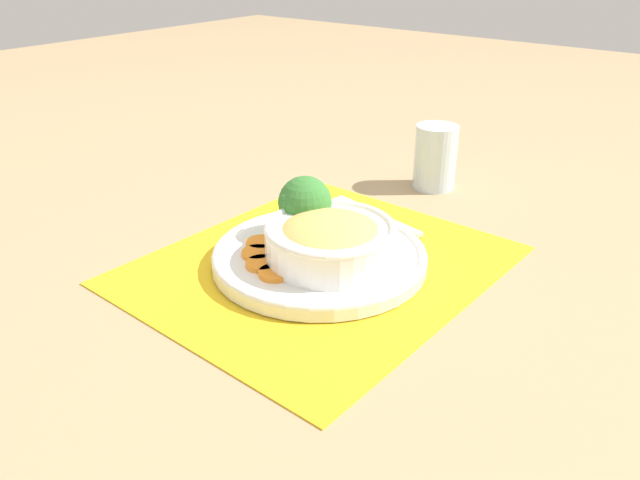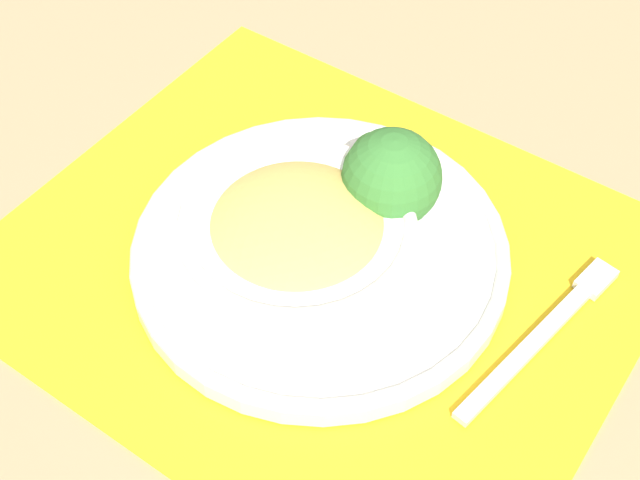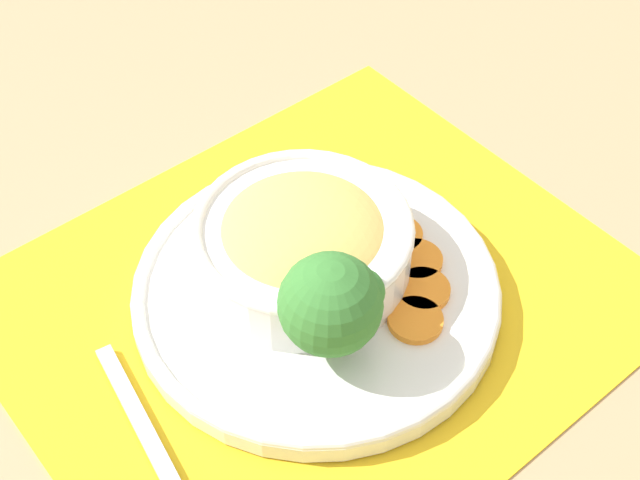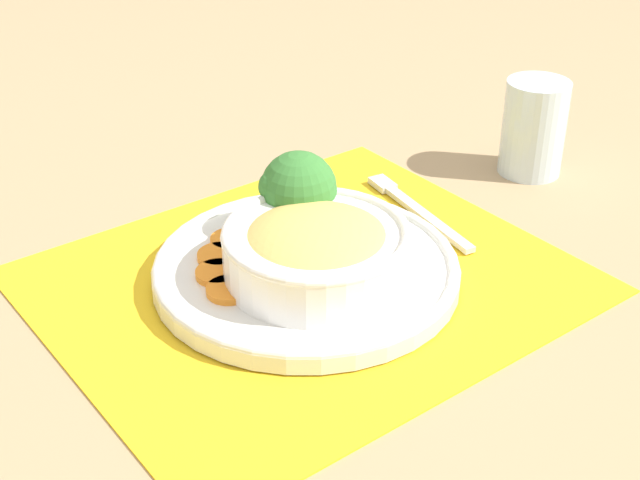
# 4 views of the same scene
# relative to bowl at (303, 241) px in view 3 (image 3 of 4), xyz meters

# --- Properties ---
(ground_plane) EXTENTS (4.00, 4.00, 0.00)m
(ground_plane) POSITION_rel_bowl_xyz_m (0.01, 0.02, -0.05)
(ground_plane) COLOR tan
(placemat) EXTENTS (0.49, 0.42, 0.00)m
(placemat) POSITION_rel_bowl_xyz_m (0.01, 0.02, -0.05)
(placemat) COLOR yellow
(placemat) RESTS_ON ground_plane
(plate) EXTENTS (0.29, 0.29, 0.02)m
(plate) POSITION_rel_bowl_xyz_m (0.01, 0.02, -0.03)
(plate) COLOR white
(plate) RESTS_ON placemat
(bowl) EXTENTS (0.17, 0.17, 0.06)m
(bowl) POSITION_rel_bowl_xyz_m (0.00, 0.00, 0.00)
(bowl) COLOR white
(bowl) RESTS_ON plate
(broccoli_floret) EXTENTS (0.07, 0.07, 0.09)m
(broccoli_floret) POSITION_rel_bowl_xyz_m (0.04, 0.07, 0.02)
(broccoli_floret) COLOR #759E51
(broccoli_floret) RESTS_ON plate
(carrot_slice_near) EXTENTS (0.04, 0.04, 0.01)m
(carrot_slice_near) POSITION_rel_bowl_xyz_m (-0.03, 0.10, -0.03)
(carrot_slice_near) COLOR orange
(carrot_slice_near) RESTS_ON plate
(carrot_slice_middle) EXTENTS (0.04, 0.04, 0.01)m
(carrot_slice_middle) POSITION_rel_bowl_xyz_m (-0.05, 0.08, -0.03)
(carrot_slice_middle) COLOR orange
(carrot_slice_middle) RESTS_ON plate
(carrot_slice_far) EXTENTS (0.04, 0.04, 0.01)m
(carrot_slice_far) POSITION_rel_bowl_xyz_m (-0.07, 0.06, -0.03)
(carrot_slice_far) COLOR orange
(carrot_slice_far) RESTS_ON plate
(carrot_slice_extra) EXTENTS (0.04, 0.04, 0.01)m
(carrot_slice_extra) POSITION_rel_bowl_xyz_m (-0.08, 0.03, -0.03)
(carrot_slice_extra) COLOR orange
(carrot_slice_extra) RESTS_ON plate
(fork) EXTENTS (0.05, 0.18, 0.01)m
(fork) POSITION_rel_bowl_xyz_m (0.18, 0.06, -0.04)
(fork) COLOR silver
(fork) RESTS_ON placemat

